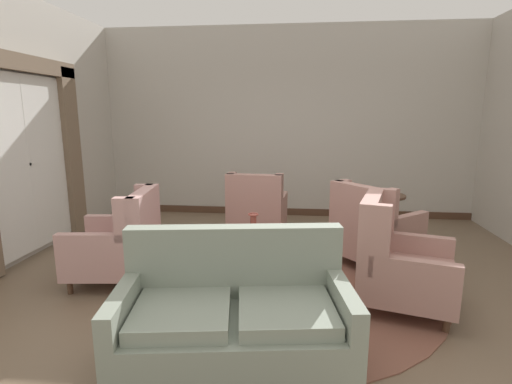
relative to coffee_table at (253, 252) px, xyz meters
The scene contains 14 objects.
ground 0.48m from the coffee_table, 38.02° to the right, with size 8.98×8.98×0.00m, color brown.
wall_back 3.27m from the coffee_table, 85.47° to the left, with size 6.55×0.08×3.23m, color #BCB7AD.
wall_left 3.30m from the coffee_table, 165.31° to the left, with size 0.08×4.49×3.23m, color #BCB7AD.
baseboard_back 2.99m from the coffee_table, 85.39° to the left, with size 6.39×0.03×0.12m, color #4C3323.
area_rug 0.45m from the coffee_table, 25.29° to the left, with size 3.39×3.39×0.01m, color brown.
window_with_curtains 3.09m from the coffee_table, 166.82° to the left, with size 0.12×2.06×2.46m.
coffee_table is the anchor object (origin of this frame).
porcelain_vase 0.23m from the coffee_table, 82.11° to the right, with size 0.16×0.16×0.32m.
settee 1.31m from the coffee_table, 89.16° to the right, with size 1.71×1.03×0.96m.
armchair_beside_settee 1.43m from the coffee_table, behind, with size 0.93×0.89×1.00m.
armchair_far_left 1.51m from the coffee_table, 94.54° to the left, with size 0.82×0.85×0.99m.
armchair_back_corner 1.40m from the coffee_table, 11.53° to the right, with size 1.01×1.02×1.05m.
armchair_foreground_right 1.51m from the coffee_table, 27.98° to the left, with size 1.13×1.12×1.00m.
side_table 2.23m from the coffee_table, 43.57° to the left, with size 0.57×0.57×0.70m.
Camera 1 is at (0.20, -3.61, 1.78)m, focal length 27.28 mm.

